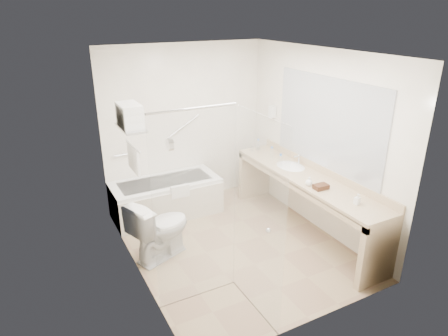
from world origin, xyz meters
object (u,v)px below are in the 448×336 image
bathtub (166,197)px  water_bottle_left (280,161)px  amenity_basket (321,187)px  toilet (160,229)px  vanity_counter (306,190)px

bathtub → water_bottle_left: 1.82m
amenity_basket → water_bottle_left: size_ratio=0.91×
water_bottle_left → bathtub: bearing=145.6°
toilet → amenity_basket: amenity_basket is taller
amenity_basket → water_bottle_left: water_bottle_left is taller
amenity_basket → toilet: bearing=157.8°
bathtub → toilet: (-0.45, -1.03, 0.12)m
bathtub → toilet: toilet is taller
bathtub → vanity_counter: bearing=-42.4°
toilet → amenity_basket: 2.08m
bathtub → toilet: size_ratio=1.99×
vanity_counter → water_bottle_left: 0.55m
vanity_counter → water_bottle_left: (-0.13, 0.44, 0.30)m
toilet → amenity_basket: bearing=-133.4°
toilet → water_bottle_left: water_bottle_left is taller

